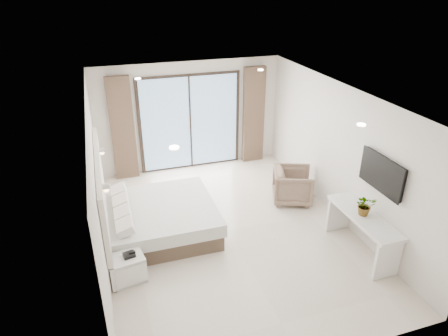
% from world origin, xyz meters
% --- Properties ---
extents(ground, '(6.20, 6.20, 0.00)m').
position_xyz_m(ground, '(0.00, 0.00, 0.00)').
color(ground, beige).
rests_on(ground, ground).
extents(room_shell, '(4.62, 6.22, 2.72)m').
position_xyz_m(room_shell, '(-0.20, 0.76, 1.58)').
color(room_shell, silver).
rests_on(room_shell, ground).
extents(bed, '(2.06, 1.96, 0.71)m').
position_xyz_m(bed, '(-1.28, 0.37, 0.30)').
color(bed, brown).
rests_on(bed, ground).
extents(nightstand, '(0.58, 0.50, 0.47)m').
position_xyz_m(nightstand, '(-1.99, -0.81, 0.24)').
color(nightstand, white).
rests_on(nightstand, ground).
extents(phone, '(0.21, 0.18, 0.06)m').
position_xyz_m(phone, '(-1.95, -0.82, 0.50)').
color(phone, black).
rests_on(phone, nightstand).
extents(console_desk, '(0.50, 1.61, 0.77)m').
position_xyz_m(console_desk, '(2.04, -1.32, 0.56)').
color(console_desk, white).
rests_on(console_desk, ground).
extents(plant, '(0.44, 0.47, 0.29)m').
position_xyz_m(plant, '(2.04, -1.29, 0.92)').
color(plant, '#33662D').
rests_on(plant, console_desk).
extents(armchair, '(0.99, 1.02, 0.83)m').
position_xyz_m(armchair, '(1.70, 0.68, 0.41)').
color(armchair, '#866F58').
rests_on(armchair, ground).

